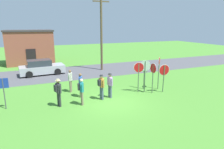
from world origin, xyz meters
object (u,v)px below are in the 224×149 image
Objects in this scene: utility_pole at (101,32)px; stop_sign_center_cluster at (145,71)px; stop_sign_nearest at (144,71)px; person_with_sunhat at (110,84)px; stop_sign_leaning_right at (159,68)px; info_panel_rightmost at (3,88)px; person_holding_notes at (70,80)px; person_in_dark_shirt at (81,90)px; stop_sign_tallest at (164,73)px; person_in_teal at (101,85)px; stop_sign_rear_left at (139,72)px; person_in_blue at (58,91)px; person_on_left at (81,84)px; parked_car_on_street at (42,68)px; stop_sign_rear_right at (153,73)px.

utility_pole is 3.27× the size of stop_sign_center_cluster.
stop_sign_nearest is 3.29m from person_with_sunhat.
stop_sign_leaning_right is 10.69m from info_panel_rightmost.
person_with_sunhat is at bearing -45.17° from person_holding_notes.
info_panel_rightmost is at bearing -159.14° from person_holding_notes.
person_in_dark_shirt is 2.19m from person_with_sunhat.
stop_sign_leaning_right is 1.20× the size of stop_sign_tallest.
person_in_dark_shirt is 0.97× the size of person_in_teal.
stop_sign_leaning_right is 1.46× the size of person_in_teal.
person_with_sunhat reaches higher than person_holding_notes.
stop_sign_nearest is at bearing 13.08° from person_in_dark_shirt.
stop_sign_tallest is (1.69, -0.76, -0.10)m from stop_sign_rear_left.
stop_sign_tallest reaches higher than stop_sign_nearest.
person_with_sunhat is 1.00× the size of person_in_blue.
stop_sign_tallest reaches higher than person_on_left.
utility_pole is at bearing 69.58° from person_in_teal.
info_panel_rightmost is (-10.68, 0.36, -0.37)m from stop_sign_leaning_right.
person_in_dark_shirt is at bearing -12.35° from person_in_blue.
stop_sign_leaning_right is at bearing 4.89° from person_in_teal.
stop_sign_nearest is 9.65m from info_panel_rightmost.
person_on_left is at bearing 170.73° from stop_sign_rear_left.
person_in_teal is (-3.47, -0.16, -0.65)m from stop_sign_center_cluster.
person_holding_notes is at bearing -76.52° from parked_car_on_street.
person_in_dark_shirt is (-4.92, -0.53, -0.67)m from stop_sign_center_cluster.
person_in_teal is (-4.74, 0.41, -0.44)m from stop_sign_tallest.
utility_pole is 8.84m from stop_sign_center_cluster.
stop_sign_rear_right is 1.32× the size of person_on_left.
person_with_sunhat is at bearing -167.09° from stop_sign_nearest.
stop_sign_leaning_right reaches higher than parked_car_on_street.
stop_sign_rear_left is at bearing 6.51° from person_in_teal.
person_in_teal is (-4.88, -0.42, -0.67)m from stop_sign_leaning_right.
person_with_sunhat is (-3.18, -0.73, -0.45)m from stop_sign_nearest.
person_on_left is at bearing 153.69° from person_with_sunhat.
person_in_dark_shirt is (-4.49, -0.72, -0.57)m from stop_sign_rear_left.
stop_sign_rear_left is at bearing 155.95° from stop_sign_center_cluster.
person_holding_notes is at bearing 154.22° from stop_sign_rear_right.
stop_sign_tallest is (7.89, -9.40, 0.76)m from parked_car_on_street.
person_in_dark_shirt is at bearing -117.37° from utility_pole.
person_on_left is at bearing 165.78° from stop_sign_rear_right.
stop_sign_rear_right is at bearing -85.69° from utility_pole.
stop_sign_rear_left is 1.30× the size of person_in_teal.
stop_sign_tallest is 4.77m from person_in_teal.
stop_sign_tallest is 1.25× the size of person_in_dark_shirt.
stop_sign_rear_left is 1.20× the size of info_panel_rightmost.
stop_sign_rear_left is 1.34× the size of person_in_dark_shirt.
stop_sign_tallest is at bearing -13.79° from person_on_left.
person_in_dark_shirt and person_on_left have the same top height.
person_with_sunhat is 0.92× the size of info_panel_rightmost.
stop_sign_center_cluster reaches higher than parked_car_on_street.
person_with_sunhat is at bearing -179.43° from stop_sign_center_cluster.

